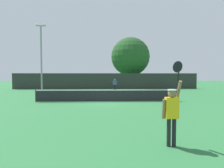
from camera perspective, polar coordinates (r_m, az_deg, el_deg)
ground_plane at (r=15.38m, az=-1.34°, el=-5.33°), size 120.00×120.00×0.00m
tennis_net at (r=15.32m, az=-1.34°, el=-3.43°), size 11.61×0.08×1.07m
perimeter_fence at (r=29.72m, az=-1.79°, el=0.88°), size 29.11×0.12×2.47m
player_serving at (r=5.92m, az=17.68°, el=-7.11°), size 0.68×0.40×2.56m
player_receiving at (r=27.27m, az=0.85°, el=0.17°), size 0.57×0.23×1.59m
tennis_ball at (r=18.42m, az=2.64°, el=-3.91°), size 0.07×0.07×0.07m
light_pole at (r=23.73m, az=-20.64°, el=8.53°), size 1.18×0.28×8.16m
large_tree at (r=34.15m, az=5.58°, el=8.22°), size 6.84×6.84×8.91m
parked_car_near at (r=38.33m, az=-6.48°, el=0.56°), size 2.10×4.29×1.69m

